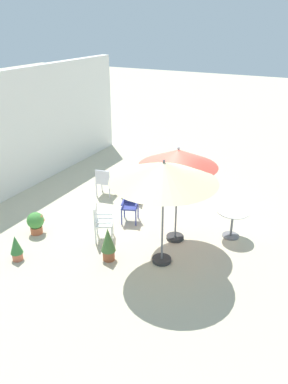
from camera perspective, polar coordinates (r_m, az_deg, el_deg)
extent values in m
plane|color=beige|center=(10.49, 1.87, -4.45)|extent=(60.00, 60.00, 0.00)
cube|color=white|center=(12.46, -18.81, 8.38)|extent=(10.70, 0.30, 3.75)
cylinder|color=#2D2D2D|center=(9.72, 4.68, -6.80)|extent=(0.44, 0.44, 0.08)
cylinder|color=slate|center=(9.17, 4.93, -0.68)|extent=(0.04, 0.04, 2.38)
cone|color=#D84D3D|center=(8.80, 5.16, 5.14)|extent=(1.87, 1.87, 0.40)
sphere|color=slate|center=(8.72, 5.22, 6.57)|extent=(0.06, 0.06, 0.06)
cylinder|color=#2D2D2D|center=(8.88, 2.67, -10.12)|extent=(0.44, 0.44, 0.08)
cylinder|color=slate|center=(8.27, 2.82, -3.44)|extent=(0.04, 0.04, 2.43)
cone|color=beige|center=(7.84, 2.98, 3.01)|extent=(2.30, 2.30, 0.43)
sphere|color=slate|center=(7.76, 3.02, 4.68)|extent=(0.06, 0.06, 0.06)
cylinder|color=white|center=(9.72, 13.26, -2.88)|extent=(0.78, 0.78, 0.02)
cylinder|color=slate|center=(9.89, 13.05, -4.75)|extent=(0.06, 0.06, 0.70)
cylinder|color=slate|center=(10.06, 12.87, -6.41)|extent=(0.43, 0.43, 0.03)
cube|color=silver|center=(11.93, -5.83, 1.60)|extent=(0.52, 0.55, 0.04)
cube|color=silver|center=(11.67, -6.27, 2.26)|extent=(0.11, 0.46, 0.42)
cube|color=silver|center=(11.81, -4.87, 2.01)|extent=(0.41, 0.10, 0.03)
cube|color=silver|center=(11.97, -6.82, 2.26)|extent=(0.41, 0.10, 0.03)
cylinder|color=silver|center=(12.12, -4.43, 0.84)|extent=(0.04, 0.04, 0.43)
cylinder|color=silver|center=(12.29, -6.35, 1.09)|extent=(0.04, 0.04, 0.43)
cylinder|color=silver|center=(11.77, -5.18, 0.05)|extent=(0.04, 0.04, 0.43)
cylinder|color=silver|center=(11.94, -7.15, 0.33)|extent=(0.04, 0.04, 0.43)
cube|color=silver|center=(9.53, -6.05, -4.60)|extent=(0.63, 0.61, 0.04)
cube|color=silver|center=(9.43, -7.32, -3.28)|extent=(0.42, 0.25, 0.46)
cube|color=silver|center=(9.28, -6.17, -4.62)|extent=(0.22, 0.36, 0.03)
cube|color=silver|center=(9.66, -6.00, -3.35)|extent=(0.22, 0.36, 0.03)
cylinder|color=silver|center=(9.45, -4.86, -6.53)|extent=(0.04, 0.04, 0.45)
cylinder|color=silver|center=(9.82, -4.73, -5.20)|extent=(0.04, 0.04, 0.45)
cylinder|color=silver|center=(9.48, -7.29, -6.54)|extent=(0.04, 0.04, 0.45)
cylinder|color=silver|center=(9.86, -7.07, -5.21)|extent=(0.04, 0.04, 0.45)
cube|color=#374291|center=(10.29, -2.14, -2.18)|extent=(0.57, 0.55, 0.04)
cube|color=#374291|center=(10.37, -1.97, -0.51)|extent=(0.17, 0.39, 0.43)
cube|color=#374291|center=(10.26, -3.21, -1.52)|extent=(0.40, 0.18, 0.03)
cube|color=#374291|center=(10.20, -1.09, -1.64)|extent=(0.40, 0.18, 0.03)
cylinder|color=#374291|center=(10.25, -3.38, -3.83)|extent=(0.04, 0.04, 0.44)
cylinder|color=#374291|center=(10.19, -1.24, -3.97)|extent=(0.04, 0.04, 0.44)
cylinder|color=#374291|center=(10.61, -2.97, -2.76)|extent=(0.04, 0.04, 0.44)
cylinder|color=#374291|center=(10.55, -0.90, -2.88)|extent=(0.04, 0.04, 0.44)
cube|color=#2B459F|center=(11.71, 4.33, 1.15)|extent=(0.61, 0.62, 0.04)
cube|color=#2B459F|center=(11.74, 5.12, 2.55)|extent=(0.24, 0.42, 0.48)
cube|color=#2B459F|center=(11.82, 3.66, 2.02)|extent=(0.38, 0.21, 0.03)
cube|color=#2B459F|center=(11.52, 5.06, 1.35)|extent=(0.38, 0.21, 0.03)
cylinder|color=#2B459F|center=(11.84, 2.85, 0.24)|extent=(0.04, 0.04, 0.42)
cylinder|color=#2B459F|center=(11.53, 4.25, -0.48)|extent=(0.04, 0.04, 0.42)
cylinder|color=#2B459F|center=(12.08, 4.35, 0.73)|extent=(0.04, 0.04, 0.42)
cylinder|color=#2B459F|center=(11.78, 5.75, 0.02)|extent=(0.04, 0.04, 0.42)
cylinder|color=#9B4F2F|center=(11.46, -0.96, -1.13)|extent=(0.28, 0.28, 0.22)
cylinder|color=#382819|center=(11.42, -0.96, -0.68)|extent=(0.25, 0.25, 0.02)
cone|color=#3E6B33|center=(11.28, -0.97, 0.87)|extent=(0.26, 0.26, 0.66)
cylinder|color=#B66434|center=(13.18, 7.38, 2.36)|extent=(0.26, 0.26, 0.27)
cylinder|color=#382819|center=(13.14, 7.41, 2.86)|extent=(0.23, 0.23, 0.02)
cone|color=#2A621F|center=(13.06, 7.46, 3.77)|extent=(0.24, 0.24, 0.43)
cylinder|color=#C4663D|center=(12.43, 2.39, 1.10)|extent=(0.30, 0.30, 0.26)
cylinder|color=#382819|center=(12.39, 2.40, 1.60)|extent=(0.27, 0.27, 0.02)
cone|color=#2E8629|center=(12.27, 2.42, 2.90)|extent=(0.30, 0.30, 0.59)
cylinder|color=#984230|center=(11.98, -2.65, 0.14)|extent=(0.28, 0.28, 0.26)
cylinder|color=#382819|center=(11.93, -2.66, 0.66)|extent=(0.25, 0.25, 0.02)
sphere|color=#38893B|center=(11.85, -2.68, 1.59)|extent=(0.47, 0.47, 0.47)
sphere|color=#E55533|center=(11.78, -1.89, 1.49)|extent=(0.09, 0.09, 0.09)
sphere|color=#E55533|center=(11.69, -3.23, 1.57)|extent=(0.10, 0.10, 0.10)
cylinder|color=#C0633F|center=(10.29, -15.83, -5.49)|extent=(0.31, 0.31, 0.19)
cylinder|color=#382819|center=(10.25, -15.88, -5.07)|extent=(0.27, 0.27, 0.02)
sphere|color=#47903E|center=(10.15, -16.01, -4.12)|extent=(0.43, 0.43, 0.43)
sphere|color=#E45437|center=(10.22, -16.06, -3.29)|extent=(0.11, 0.11, 0.11)
sphere|color=#E45437|center=(10.23, -15.04, -4.09)|extent=(0.13, 0.13, 0.13)
sphere|color=#E45437|center=(10.18, -15.25, -3.52)|extent=(0.12, 0.12, 0.12)
sphere|color=#E45437|center=(10.07, -15.34, -3.69)|extent=(0.12, 0.12, 0.12)
cylinder|color=#CD6C4C|center=(9.36, -18.45, -9.13)|extent=(0.24, 0.24, 0.19)
cylinder|color=#382819|center=(9.32, -18.52, -8.70)|extent=(0.21, 0.21, 0.02)
cone|color=#3B7D3B|center=(9.20, -18.72, -7.48)|extent=(0.29, 0.29, 0.45)
cylinder|color=#9A5132|center=(8.92, -5.32, -9.39)|extent=(0.28, 0.28, 0.25)
cylinder|color=#382819|center=(8.85, -5.35, -8.78)|extent=(0.24, 0.24, 0.02)
cone|color=#477138|center=(8.69, -5.43, -7.12)|extent=(0.34, 0.34, 0.58)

